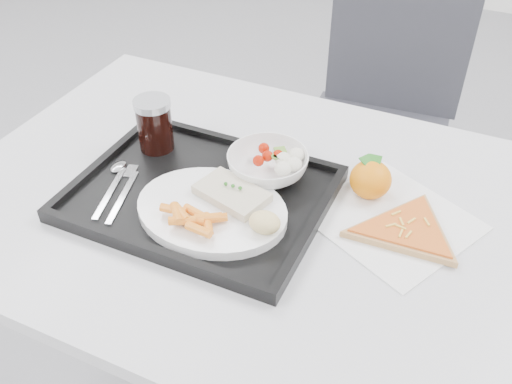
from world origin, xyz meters
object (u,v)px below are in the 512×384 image
object	(u,v)px
tray	(201,195)
dinner_plate	(212,210)
tangerine	(371,179)
pizza_slice	(407,230)
cola_glass	(154,123)
chair	(382,103)
salad_bowl	(268,165)
table	(270,230)

from	to	relation	value
tray	dinner_plate	world-z (taller)	dinner_plate
tray	tangerine	xyz separation A→B (m)	(0.28, 0.14, 0.03)
tray	pizza_slice	world-z (taller)	tray
cola_glass	chair	bearing A→B (deg)	68.80
salad_bowl	chair	bearing A→B (deg)	85.92
tray	salad_bowl	bearing A→B (deg)	48.17
chair	pizza_slice	bearing A→B (deg)	-74.19
chair	tray	size ratio (longest dim) A/B	2.07
dinner_plate	salad_bowl	bearing A→B (deg)	73.66
pizza_slice	tangerine	bearing A→B (deg)	138.88
table	dinner_plate	distance (m)	0.14
tray	dinner_plate	bearing A→B (deg)	-42.92
table	pizza_slice	bearing A→B (deg)	5.19
dinner_plate	tangerine	xyz separation A→B (m)	(0.23, 0.19, 0.01)
tray	dinner_plate	size ratio (longest dim) A/B	1.67
table	tangerine	bearing A→B (deg)	32.90
table	dinner_plate	size ratio (longest dim) A/B	4.44
chair	cola_glass	size ratio (longest dim) A/B	8.61
tray	tangerine	size ratio (longest dim) A/B	4.56
chair	salad_bowl	xyz separation A→B (m)	(-0.05, -0.75, 0.25)
chair	tangerine	bearing A→B (deg)	-79.35
cola_glass	pizza_slice	distance (m)	0.52
tangerine	pizza_slice	bearing A→B (deg)	-41.12
chair	tangerine	distance (m)	0.76
pizza_slice	table	bearing A→B (deg)	-174.81
salad_bowl	tangerine	xyz separation A→B (m)	(0.19, 0.04, -0.00)
chair	cola_glass	bearing A→B (deg)	-111.20
tangerine	dinner_plate	bearing A→B (deg)	-140.86
chair	salad_bowl	world-z (taller)	chair
table	tray	world-z (taller)	tray
table	salad_bowl	bearing A→B (deg)	118.47
tray	salad_bowl	size ratio (longest dim) A/B	2.96
table	chair	size ratio (longest dim) A/B	1.29
table	tray	xyz separation A→B (m)	(-0.12, -0.04, 0.08)
pizza_slice	salad_bowl	bearing A→B (deg)	172.58
tray	cola_glass	distance (m)	0.19
chair	tangerine	world-z (taller)	chair
chair	dinner_plate	bearing A→B (deg)	-96.11
tray	salad_bowl	distance (m)	0.14
tray	tangerine	distance (m)	0.31
chair	dinner_plate	xyz separation A→B (m)	(-0.10, -0.89, 0.24)
chair	dinner_plate	world-z (taller)	chair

